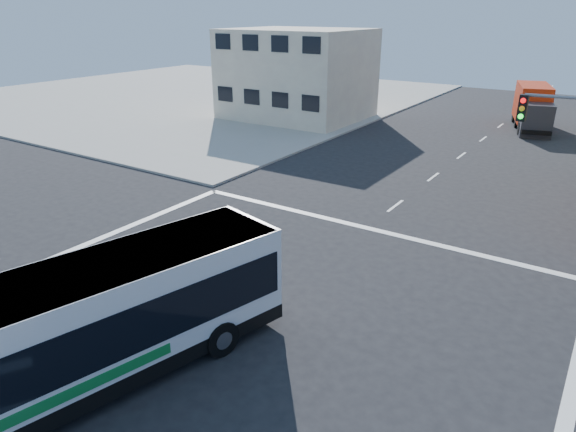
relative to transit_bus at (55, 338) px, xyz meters
The scene contains 5 objects.
ground 5.89m from the transit_bus, 71.70° to the left, with size 120.00×120.00×0.00m, color black.
sidewalk_nw 52.28m from the transit_bus, 129.52° to the left, with size 50.00×50.00×0.15m, color gray.
building_west 38.50m from the transit_bus, 113.40° to the left, with size 12.06×10.06×8.00m.
transit_bus is the anchor object (origin of this frame).
box_truck 42.48m from the transit_bus, 84.43° to the left, with size 4.44×8.38×3.62m.
Camera 1 is at (9.19, -11.12, 9.61)m, focal length 32.00 mm.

